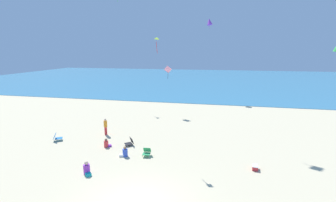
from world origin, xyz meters
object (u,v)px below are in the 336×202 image
object	(u,v)px
beach_chair_near_camera	(147,152)
cooler_box	(255,167)
kite_purple	(209,22)
person_1	(87,169)
kite_lime	(157,39)
beach_chair_mid_beach	(57,137)
person_0	(125,153)
kite_pink	(168,70)
person_2	(106,126)
person_3	(107,144)
beach_chair_far_left	(130,142)

from	to	relation	value
beach_chair_near_camera	cooler_box	size ratio (longest dim) A/B	1.19
beach_chair_near_camera	kite_purple	xyz separation A→B (m)	(3.19, 22.99, 11.29)
beach_chair_near_camera	person_1	xyz separation A→B (m)	(-2.80, -3.13, 0.01)
beach_chair_near_camera	cooler_box	bearing A→B (deg)	81.09
kite_lime	person_1	bearing A→B (deg)	-124.28
beach_chair_mid_beach	kite_lime	xyz separation A→B (m)	(8.47, 0.34, 7.78)
person_0	person_1	world-z (taller)	person_1
cooler_box	kite_pink	xyz separation A→B (m)	(-8.13, 12.45, 4.99)
beach_chair_mid_beach	person_0	world-z (taller)	person_0
beach_chair_near_camera	person_1	bearing A→B (deg)	-46.62
person_0	person_1	xyz separation A→B (m)	(-1.30, -2.74, 0.02)
person_0	person_2	xyz separation A→B (m)	(-3.26, 3.75, 0.58)
person_1	kite_purple	distance (m)	29.07
beach_chair_near_camera	person_0	bearing A→B (deg)	-80.15
person_3	kite_lime	world-z (taller)	kite_lime
beach_chair_far_left	person_3	size ratio (longest dim) A/B	1.22
person_2	person_3	size ratio (longest dim) A/B	2.11
beach_chair_far_left	kite_lime	xyz separation A→B (m)	(2.24, 0.02, 7.82)
person_2	kite_pink	xyz separation A→B (m)	(3.81, 8.58, 4.28)
person_1	person_2	world-z (taller)	person_2
person_2	kite_pink	size ratio (longest dim) A/B	0.97
person_1	kite_lime	distance (m)	9.64
person_1	person_2	bearing A→B (deg)	151.42
beach_chair_far_left	kite_purple	distance (m)	24.76
person_2	person_3	world-z (taller)	person_2
person_0	kite_purple	size ratio (longest dim) A/B	0.48
beach_chair_far_left	person_0	bearing A→B (deg)	60.44
beach_chair_far_left	person_2	bearing A→B (deg)	-71.09
beach_chair_mid_beach	person_1	world-z (taller)	person_1
cooler_box	person_0	world-z (taller)	person_0
beach_chair_mid_beach	beach_chair_far_left	bearing A→B (deg)	-28.82
person_0	person_3	size ratio (longest dim) A/B	1.07
person_0	beach_chair_far_left	bearing A→B (deg)	-96.41
beach_chair_mid_beach	person_0	size ratio (longest dim) A/B	1.17
person_0	kite_lime	size ratio (longest dim) A/B	0.66
beach_chair_near_camera	kite_lime	world-z (taller)	kite_lime
beach_chair_mid_beach	person_0	distance (m)	6.77
kite_purple	kite_lime	bearing A→B (deg)	-97.41
beach_chair_far_left	person_2	xyz separation A→B (m)	(-2.93, 1.81, 0.60)
beach_chair_near_camera	person_2	bearing A→B (deg)	-130.03
kite_lime	kite_pink	bearing A→B (deg)	97.45
beach_chair_near_camera	beach_chair_far_left	bearing A→B (deg)	-135.04
person_0	kite_purple	distance (m)	26.39
person_1	kite_lime	bearing A→B (deg)	100.32
kite_lime	kite_purple	xyz separation A→B (m)	(2.79, 21.41, 3.50)
beach_chair_mid_beach	person_0	bearing A→B (deg)	-45.64
beach_chair_far_left	person_3	distance (m)	1.77
kite_purple	person_2	bearing A→B (deg)	-112.06
kite_pink	person_0	bearing A→B (deg)	-92.56
beach_chair_near_camera	person_1	size ratio (longest dim) A/B	0.80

